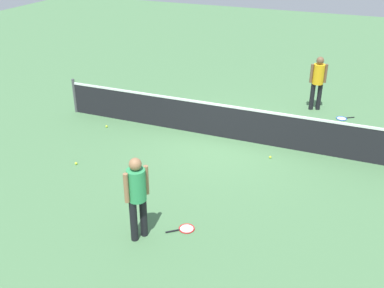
{
  "coord_description": "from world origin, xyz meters",
  "views": [
    {
      "loc": [
        3.41,
        -10.82,
        5.44
      ],
      "look_at": [
        -0.09,
        -2.39,
        0.9
      ],
      "focal_mm": 42.52,
      "sensor_mm": 36.0,
      "label": 1
    }
  ],
  "objects_px": {
    "player_near_side": "(137,192)",
    "tennis_racket_near_player": "(185,229)",
    "tennis_racket_far_player": "(342,118)",
    "tennis_ball_by_net": "(270,157)",
    "tennis_ball_near_player": "(76,163)",
    "player_far_side": "(318,79)",
    "tennis_ball_midcourt": "(107,126)"
  },
  "relations": [
    {
      "from": "tennis_racket_near_player",
      "to": "tennis_ball_near_player",
      "type": "height_order",
      "value": "tennis_ball_near_player"
    },
    {
      "from": "tennis_racket_near_player",
      "to": "player_near_side",
      "type": "bearing_deg",
      "value": -142.17
    },
    {
      "from": "tennis_racket_far_player",
      "to": "tennis_ball_near_player",
      "type": "bearing_deg",
      "value": -136.41
    },
    {
      "from": "tennis_racket_near_player",
      "to": "tennis_ball_by_net",
      "type": "height_order",
      "value": "tennis_ball_by_net"
    },
    {
      "from": "tennis_racket_far_player",
      "to": "tennis_ball_by_net",
      "type": "relative_size",
      "value": 8.72
    },
    {
      "from": "player_far_side",
      "to": "tennis_racket_far_player",
      "type": "bearing_deg",
      "value": -26.51
    },
    {
      "from": "player_near_side",
      "to": "tennis_ball_near_player",
      "type": "distance_m",
      "value": 3.53
    },
    {
      "from": "tennis_ball_by_net",
      "to": "player_near_side",
      "type": "bearing_deg",
      "value": -110.67
    },
    {
      "from": "player_near_side",
      "to": "tennis_racket_far_player",
      "type": "height_order",
      "value": "player_near_side"
    },
    {
      "from": "tennis_racket_near_player",
      "to": "tennis_ball_near_player",
      "type": "distance_m",
      "value": 3.77
    },
    {
      "from": "tennis_ball_by_net",
      "to": "tennis_ball_midcourt",
      "type": "distance_m",
      "value": 4.85
    },
    {
      "from": "player_near_side",
      "to": "tennis_ball_midcourt",
      "type": "distance_m",
      "value": 5.37
    },
    {
      "from": "tennis_racket_near_player",
      "to": "tennis_ball_midcourt",
      "type": "xyz_separation_m",
      "value": [
        -4.02,
        3.56,
        0.02
      ]
    },
    {
      "from": "tennis_ball_by_net",
      "to": "tennis_ball_near_player",
      "type": "bearing_deg",
      "value": -153.59
    },
    {
      "from": "player_far_side",
      "to": "tennis_ball_midcourt",
      "type": "distance_m",
      "value": 6.59
    },
    {
      "from": "player_far_side",
      "to": "tennis_racket_near_player",
      "type": "bearing_deg",
      "value": -100.28
    },
    {
      "from": "player_near_side",
      "to": "tennis_racket_near_player",
      "type": "xyz_separation_m",
      "value": [
        0.71,
        0.55,
        -1.0
      ]
    },
    {
      "from": "player_near_side",
      "to": "tennis_racket_far_player",
      "type": "xyz_separation_m",
      "value": [
        2.95,
        7.39,
        -1.0
      ]
    },
    {
      "from": "player_near_side",
      "to": "tennis_ball_midcourt",
      "type": "relative_size",
      "value": 25.76
    },
    {
      "from": "player_far_side",
      "to": "tennis_ball_midcourt",
      "type": "xyz_separation_m",
      "value": [
        -5.35,
        -3.74,
        -0.98
      ]
    },
    {
      "from": "tennis_racket_near_player",
      "to": "tennis_racket_far_player",
      "type": "relative_size",
      "value": 0.97
    },
    {
      "from": "tennis_racket_far_player",
      "to": "tennis_ball_near_player",
      "type": "xyz_separation_m",
      "value": [
        -5.76,
        -5.48,
        0.02
      ]
    },
    {
      "from": "tennis_ball_midcourt",
      "to": "player_near_side",
      "type": "bearing_deg",
      "value": -51.14
    },
    {
      "from": "player_near_side",
      "to": "tennis_ball_midcourt",
      "type": "height_order",
      "value": "player_near_side"
    },
    {
      "from": "tennis_racket_far_player",
      "to": "tennis_ball_midcourt",
      "type": "distance_m",
      "value": 7.07
    },
    {
      "from": "player_near_side",
      "to": "player_far_side",
      "type": "relative_size",
      "value": 1.0
    },
    {
      "from": "tennis_ball_by_net",
      "to": "tennis_racket_near_player",
      "type": "bearing_deg",
      "value": -103.22
    },
    {
      "from": "tennis_racket_far_player",
      "to": "player_near_side",
      "type": "bearing_deg",
      "value": -111.75
    },
    {
      "from": "tennis_racket_near_player",
      "to": "tennis_ball_near_player",
      "type": "bearing_deg",
      "value": 158.85
    },
    {
      "from": "player_near_side",
      "to": "tennis_ball_midcourt",
      "type": "xyz_separation_m",
      "value": [
        -3.31,
        4.11,
        -0.98
      ]
    },
    {
      "from": "tennis_ball_near_player",
      "to": "player_far_side",
      "type": "bearing_deg",
      "value": 50.82
    },
    {
      "from": "player_near_side",
      "to": "tennis_racket_far_player",
      "type": "bearing_deg",
      "value": 68.25
    }
  ]
}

